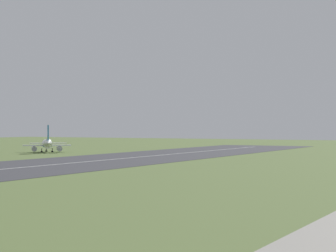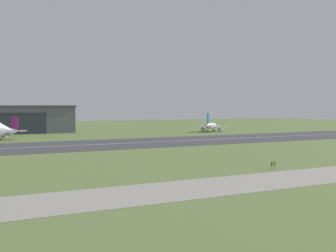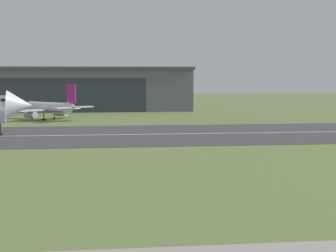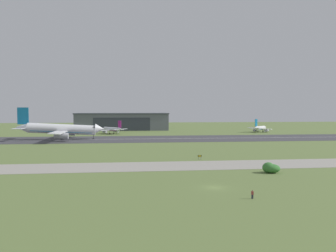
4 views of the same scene
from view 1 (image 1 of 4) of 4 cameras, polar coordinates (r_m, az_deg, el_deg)
name	(u,v)px [view 1 (image 1 of 4)]	position (r m, az deg, el deg)	size (l,w,h in m)	color
ground_plane	(250,180)	(119.94, 7.15, -4.73)	(608.94, 608.94, 0.00)	olive
airplane_parked_centre	(47,144)	(241.71, -10.49, -1.57)	(18.24, 17.98, 9.94)	white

